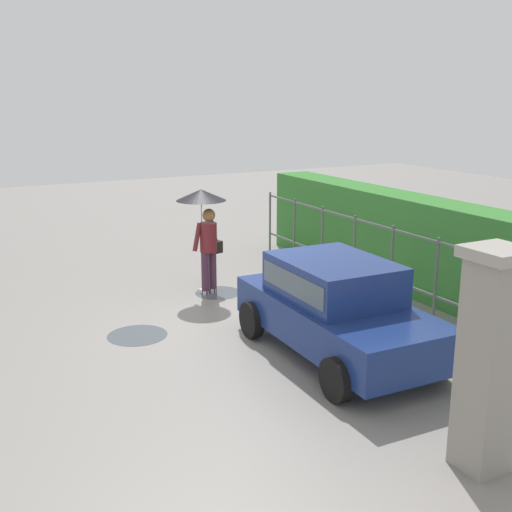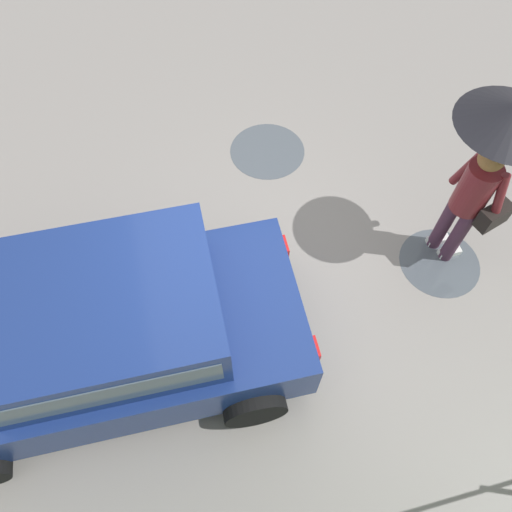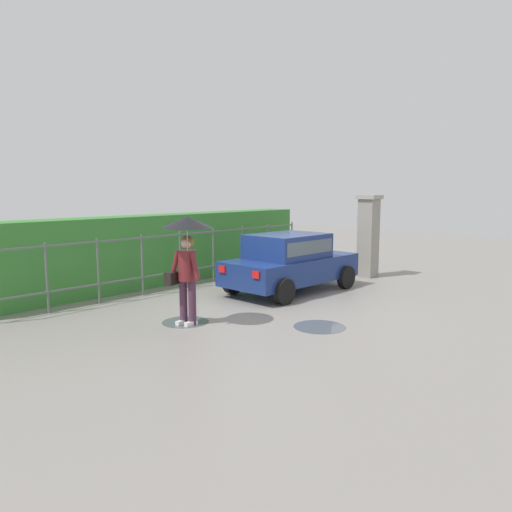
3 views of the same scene
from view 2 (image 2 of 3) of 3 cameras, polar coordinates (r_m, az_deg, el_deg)
name	(u,v)px [view 2 (image 2 of 3)]	position (r m, az deg, el deg)	size (l,w,h in m)	color
ground_plane	(260,281)	(5.64, 0.45, -2.86)	(40.00, 40.00, 0.00)	gray
car	(105,331)	(4.71, -16.90, -8.21)	(3.78, 1.94, 1.48)	navy
pedestrian	(495,154)	(5.12, 25.70, 10.47)	(0.98, 0.98, 2.10)	#47283D
puddle_near	(267,151)	(6.79, 1.31, 11.96)	(1.00, 1.00, 0.00)	#4C545B
puddle_far	(439,262)	(6.14, 20.27, -0.70)	(0.92, 0.92, 0.00)	#4C545B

